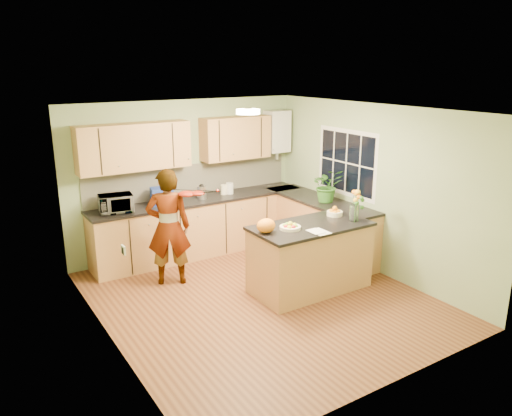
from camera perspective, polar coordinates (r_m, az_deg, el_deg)
floor at (r=6.82m, az=0.52°, el=-10.30°), size 4.50×4.50×0.00m
ceiling at (r=6.13m, az=0.58°, el=11.11°), size 4.00×4.50×0.02m
wall_back at (r=8.28m, az=-7.99°, el=3.52°), size 4.00×0.02×2.50m
wall_front at (r=4.75m, az=15.64°, el=-6.60°), size 4.00×0.02×2.50m
wall_left at (r=5.58m, az=-16.95°, el=-3.26°), size 0.02×4.50×2.50m
wall_right at (r=7.61m, az=13.29°, el=2.11°), size 0.02×4.50×2.50m
back_counter at (r=8.27m, az=-6.28°, el=-2.05°), size 3.64×0.62×0.94m
right_counter at (r=8.22m, az=7.25°, el=-2.19°), size 0.62×2.24×0.94m
splashback at (r=8.32m, az=-7.31°, el=3.25°), size 3.60×0.02×0.52m
upper_cabinets at (r=7.95m, az=-8.80°, el=7.36°), size 3.20×0.34×0.70m
boiler at (r=8.87m, az=2.42°, el=8.73°), size 0.40×0.30×0.86m
window_right at (r=7.96m, az=10.31°, el=5.11°), size 0.01×1.30×1.05m
light_switch at (r=5.02m, az=-14.92°, el=-4.66°), size 0.02×0.09×0.09m
ceiling_lamp at (r=6.39m, az=-0.92°, el=10.96°), size 0.30×0.30×0.07m
peninsula_island at (r=6.95m, az=6.19°, el=-5.59°), size 1.65×0.84×0.94m
fruit_dish at (r=6.58m, az=3.93°, el=-2.09°), size 0.28×0.28×0.10m
orange_bowl at (r=7.23m, az=8.98°, el=-0.44°), size 0.23×0.23×0.13m
flower_vase at (r=6.96m, az=11.18°, el=1.12°), size 0.27×0.27×0.49m
orange_bag at (r=6.41m, az=1.16°, el=-2.04°), size 0.27×0.23×0.19m
papers at (r=6.51m, az=7.27°, el=-2.69°), size 0.20×0.27×0.01m
violinist at (r=7.10m, az=-9.97°, el=-2.17°), size 0.72×0.62×1.68m
violin at (r=6.84m, az=-7.91°, el=1.61°), size 0.61×0.53×0.15m
microwave at (r=7.58m, az=-15.74°, el=0.50°), size 0.52×0.39×0.26m
blue_box at (r=7.85m, az=-10.70°, el=1.35°), size 0.37×0.30×0.26m
kettle at (r=8.09m, az=-6.23°, el=1.86°), size 0.15×0.15×0.28m
jar_cream at (r=8.33m, az=-3.70°, el=2.11°), size 0.12×0.12×0.16m
jar_white at (r=8.37m, az=-3.02°, el=2.26°), size 0.14×0.14×0.19m
potted_plant at (r=7.90m, az=8.16°, el=2.58°), size 0.61×0.58×0.53m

